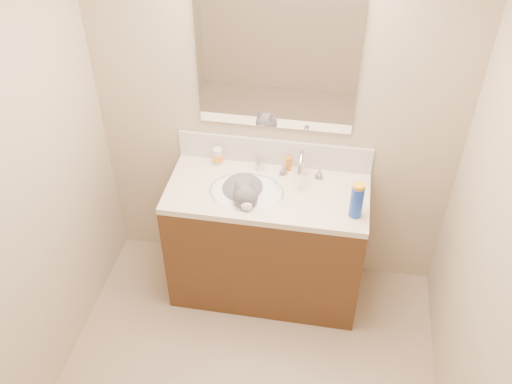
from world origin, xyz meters
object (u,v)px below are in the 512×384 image
at_px(basin, 247,200).
at_px(cat, 243,195).
at_px(silver_jar, 260,165).
at_px(faucet, 301,168).
at_px(vanity_cabinet, 267,244).
at_px(amber_bottle, 288,164).
at_px(spray_can, 357,202).
at_px(pill_bottle, 218,156).

height_order(basin, cat, cat).
bearing_deg(silver_jar, faucet, -13.20).
bearing_deg(vanity_cabinet, silver_jar, 111.85).
height_order(faucet, silver_jar, faucet).
height_order(vanity_cabinet, faucet, faucet).
xyz_separation_m(vanity_cabinet, cat, (-0.14, -0.03, 0.42)).
distance_m(vanity_cabinet, silver_jar, 0.53).
relative_size(amber_bottle, spray_can, 0.47).
height_order(faucet, pill_bottle, faucet).
xyz_separation_m(basin, pill_bottle, (-0.23, 0.24, 0.12)).
bearing_deg(amber_bottle, cat, -133.96).
bearing_deg(silver_jar, spray_can, -28.83).
relative_size(basin, faucet, 1.61).
xyz_separation_m(vanity_cabinet, pill_bottle, (-0.35, 0.21, 0.50)).
bearing_deg(amber_bottle, spray_can, -39.50).
bearing_deg(pill_bottle, vanity_cabinet, -31.19).
bearing_deg(amber_bottle, silver_jar, -173.42).
bearing_deg(faucet, spray_can, -38.44).
relative_size(faucet, cat, 0.67).
relative_size(cat, spray_can, 2.12).
relative_size(faucet, spray_can, 1.41).
height_order(pill_bottle, spray_can, spray_can).
bearing_deg(pill_bottle, cat, -48.72).
distance_m(vanity_cabinet, amber_bottle, 0.55).
xyz_separation_m(vanity_cabinet, faucet, (0.18, 0.14, 0.54)).
relative_size(pill_bottle, spray_can, 0.55).
bearing_deg(spray_can, cat, 170.88).
bearing_deg(spray_can, silver_jar, 151.17).
relative_size(basin, pill_bottle, 4.10).
bearing_deg(faucet, vanity_cabinet, -142.71).
xyz_separation_m(basin, silver_jar, (0.04, 0.23, 0.10)).
height_order(cat, amber_bottle, cat).
height_order(pill_bottle, amber_bottle, pill_bottle).
relative_size(pill_bottle, amber_bottle, 1.18).
relative_size(silver_jar, amber_bottle, 0.68).
relative_size(vanity_cabinet, pill_bottle, 10.94).
bearing_deg(silver_jar, basin, -100.11).
relative_size(pill_bottle, silver_jar, 1.73).
height_order(vanity_cabinet, basin, basin).
distance_m(cat, amber_bottle, 0.35).
height_order(cat, spray_can, spray_can).
bearing_deg(amber_bottle, vanity_cabinet, -113.42).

